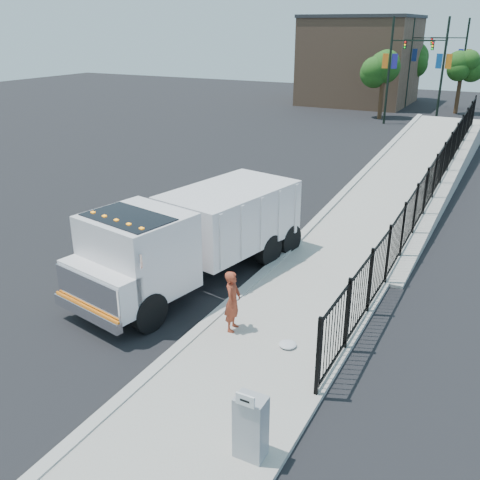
% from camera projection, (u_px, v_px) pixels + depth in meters
% --- Properties ---
extents(ground, '(120.00, 120.00, 0.00)m').
position_uv_depth(ground, '(218.00, 317.00, 14.52)').
color(ground, black).
rests_on(ground, ground).
extents(sidewalk, '(3.55, 12.00, 0.12)m').
position_uv_depth(sidewalk, '(248.00, 374.00, 12.03)').
color(sidewalk, '#9E998E').
rests_on(sidewalk, ground).
extents(curb, '(0.30, 12.00, 0.16)m').
position_uv_depth(curb, '(176.00, 351.00, 12.85)').
color(curb, '#ADAAA3').
rests_on(curb, ground).
extents(ramp, '(3.95, 24.06, 3.19)m').
position_uv_depth(ramp, '(414.00, 184.00, 26.74)').
color(ramp, '#9E998E').
rests_on(ramp, ground).
extents(iron_fence, '(0.10, 28.00, 1.80)m').
position_uv_depth(iron_fence, '(433.00, 190.00, 22.50)').
color(iron_fence, black).
rests_on(iron_fence, ground).
extents(truck, '(4.08, 8.44, 2.78)m').
position_uv_depth(truck, '(191.00, 234.00, 15.98)').
color(truck, black).
rests_on(truck, ground).
extents(worker, '(0.48, 0.65, 1.62)m').
position_uv_depth(worker, '(233.00, 301.00, 13.41)').
color(worker, '#983922').
rests_on(worker, sidewalk).
extents(utility_cabinet, '(0.55, 0.40, 1.25)m').
position_uv_depth(utility_cabinet, '(251.00, 427.00, 9.47)').
color(utility_cabinet, gray).
rests_on(utility_cabinet, sidewalk).
extents(arrow_sign, '(0.35, 0.04, 0.22)m').
position_uv_depth(arrow_sign, '(245.00, 400.00, 9.01)').
color(arrow_sign, white).
rests_on(arrow_sign, utility_cabinet).
extents(debris, '(0.44, 0.44, 0.11)m').
position_uv_depth(debris, '(288.00, 344.00, 12.95)').
color(debris, silver).
rests_on(debris, sidewalk).
extents(light_pole_0, '(3.78, 0.22, 8.00)m').
position_uv_depth(light_pole_0, '(393.00, 67.00, 41.27)').
color(light_pole_0, black).
rests_on(light_pole_0, ground).
extents(light_pole_1, '(3.78, 0.22, 8.00)m').
position_uv_depth(light_pole_1, '(439.00, 67.00, 41.32)').
color(light_pole_1, black).
rests_on(light_pole_1, ground).
extents(light_pole_2, '(3.77, 0.22, 8.00)m').
position_uv_depth(light_pole_2, '(413.00, 60.00, 49.75)').
color(light_pole_2, black).
rests_on(light_pole_2, ground).
extents(light_pole_3, '(3.78, 0.22, 8.00)m').
position_uv_depth(light_pole_3, '(460.00, 60.00, 49.37)').
color(light_pole_3, black).
rests_on(light_pole_3, ground).
extents(tree_0, '(2.69, 2.69, 5.34)m').
position_uv_depth(tree_0, '(384.00, 70.00, 43.86)').
color(tree_0, '#382314').
rests_on(tree_0, ground).
extents(tree_1, '(2.06, 2.06, 5.03)m').
position_uv_depth(tree_1, '(462.00, 68.00, 46.59)').
color(tree_1, '#382314').
rests_on(tree_1, ground).
extents(tree_2, '(3.27, 3.27, 5.63)m').
position_uv_depth(tree_2, '(412.00, 60.00, 55.56)').
color(tree_2, '#382314').
rests_on(tree_2, ground).
extents(building, '(10.00, 10.00, 8.00)m').
position_uv_depth(building, '(360.00, 62.00, 53.03)').
color(building, '#8C664C').
rests_on(building, ground).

